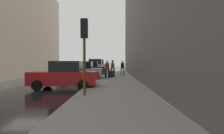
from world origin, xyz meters
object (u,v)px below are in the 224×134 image
Objects in this scene: fire_hydrant at (98,76)px; traffic_light at (84,40)px; pedestrian_in_tan_coat at (107,68)px; rolling_suitcase at (112,74)px; parked_red_hatchback at (64,75)px; parked_white_van at (95,66)px; pedestrian_with_beanie at (113,67)px; parked_bronze_suv at (98,66)px; parked_dark_green_sedan at (89,69)px; pedestrian_in_red_jacket at (107,68)px; pedestrian_in_jeans at (123,67)px; parked_silver_sedan at (81,71)px.

traffic_light is at bearing -89.62° from fire_hydrant.
rolling_suitcase is at bearing -57.50° from pedestrian_in_tan_coat.
parked_red_hatchback reaches higher than fire_hydrant.
pedestrian_with_beanie is at bearing -72.28° from parked_white_van.
pedestrian_with_beanie is (0.58, 0.82, 0.03)m from pedestrian_in_tan_coat.
parked_dark_green_sedan is at bearing -90.00° from parked_bronze_suv.
parked_red_hatchback is at bearing -110.29° from pedestrian_with_beanie.
fire_hydrant is at bearing -114.42° from pedestrian_in_red_jacket.
traffic_light is 11.79m from pedestrian_with_beanie.
parked_bronze_suv reaches higher than pedestrian_in_red_jacket.
rolling_suitcase is at bearing -58.48° from parked_dark_green_sedan.
pedestrian_with_beanie is (3.12, -3.35, 0.29)m from parked_dark_green_sedan.
parked_bronze_suv is 2.71× the size of pedestrian_in_tan_coat.
traffic_light is (1.85, -27.66, 1.73)m from parked_bronze_suv.
traffic_light reaches higher than parked_red_hatchback.
pedestrian_in_tan_coat is at bearing -141.65° from pedestrian_in_jeans.
rolling_suitcase is (-0.09, -1.60, -0.65)m from pedestrian_with_beanie.
parked_bronze_suv is 2.71× the size of pedestrian_in_jeans.
parked_bronze_suv reaches higher than parked_red_hatchback.
traffic_light reaches higher than parked_dark_green_sedan.
parked_bronze_suv is at bearing 98.56° from pedestrian_in_tan_coat.
parked_dark_green_sedan is 4.59m from pedestrian_with_beanie.
pedestrian_with_beanie is at bearing 86.78° from rolling_suitcase.
pedestrian_in_jeans is (4.28, -2.79, 0.26)m from parked_dark_green_sedan.
pedestrian_in_tan_coat and pedestrian_in_jeans have the same top height.
parked_red_hatchback is 9.01m from pedestrian_with_beanie.
parked_white_van is 6.57× the size of fire_hydrant.
pedestrian_in_red_jacket is at bearing 65.58° from fire_hydrant.
pedestrian_in_tan_coat is at bearing 86.37° from traffic_light.
rolling_suitcase is (3.03, 6.85, -0.36)m from parked_red_hatchback.
parked_bronze_suv is at bearing 95.13° from fire_hydrant.
parked_white_van is (-0.00, 6.43, 0.18)m from parked_dark_green_sedan.
parked_red_hatchback is 1.00× the size of parked_dark_green_sedan.
parked_dark_green_sedan is 7.60m from fire_hydrant.
parked_bronze_suv is 4.46× the size of rolling_suitcase.
traffic_light reaches higher than fire_hydrant.
pedestrian_in_red_jacket reaches higher than fire_hydrant.
parked_silver_sedan and parked_dark_green_sedan have the same top height.
parked_white_van is at bearing 114.90° from pedestrian_in_jeans.
pedestrian_in_jeans is at bearing 64.58° from parked_red_hatchback.
parked_dark_green_sedan is at bearing 97.06° from traffic_light.
parked_white_van is 2.70× the size of pedestrian_in_tan_coat.
pedestrian_in_jeans is (4.28, -15.49, 0.07)m from parked_bronze_suv.
traffic_light is (1.85, -21.39, 1.73)m from parked_white_van.
parked_white_van reaches higher than fire_hydrant.
pedestrian_in_red_jacket reaches higher than parked_red_hatchback.
rolling_suitcase is (3.03, -17.64, -0.54)m from parked_bronze_suv.
pedestrian_in_jeans and pedestrian_in_red_jacket have the same top height.
fire_hydrant is at bearing -84.87° from parked_bronze_suv.
rolling_suitcase is at bearing 63.18° from fire_hydrant.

